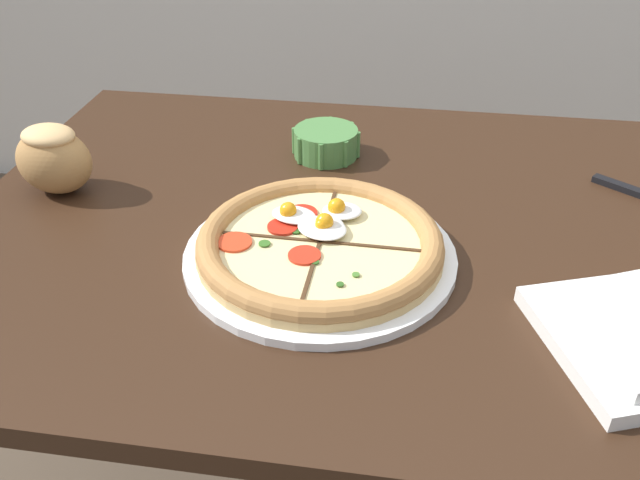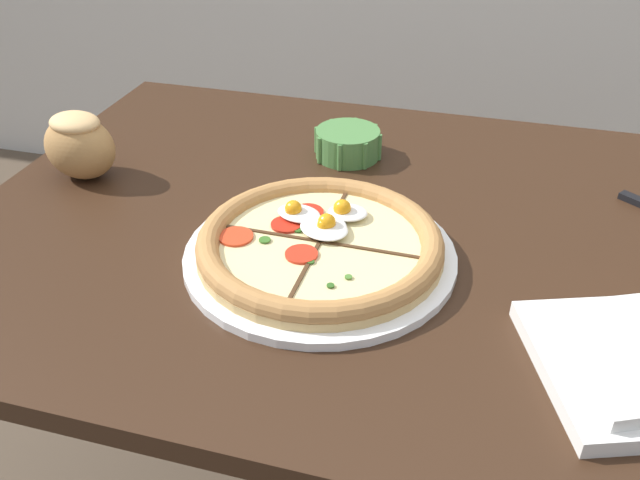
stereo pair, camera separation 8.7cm
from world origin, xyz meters
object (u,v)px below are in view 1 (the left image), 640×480
(dining_table, at_px, (385,284))
(bread_piece_mid, at_px, (53,158))
(ramekin_bowl, at_px, (326,142))
(pizza, at_px, (320,246))

(dining_table, relative_size, bread_piece_mid, 9.40)
(dining_table, relative_size, ramekin_bowl, 10.74)
(bread_piece_mid, bearing_deg, dining_table, -2.19)
(pizza, relative_size, ramekin_bowl, 3.09)
(ramekin_bowl, bearing_deg, bread_piece_mid, -154.87)
(dining_table, bearing_deg, bread_piece_mid, 177.81)
(bread_piece_mid, bearing_deg, pizza, -15.89)
(dining_table, distance_m, ramekin_bowl, 0.27)
(dining_table, xyz_separation_m, ramekin_bowl, (-0.12, 0.20, 0.13))
(pizza, bearing_deg, bread_piece_mid, 164.11)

